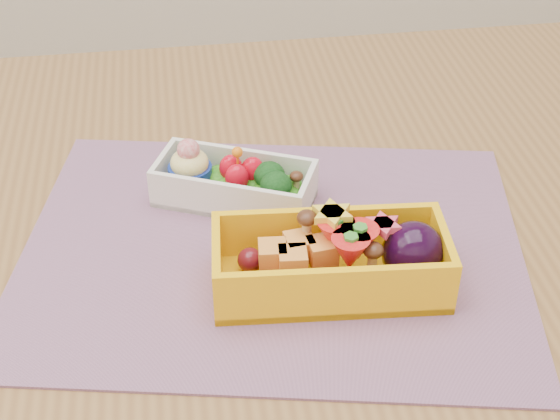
{
  "coord_description": "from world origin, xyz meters",
  "views": [
    {
      "loc": [
        -0.06,
        -0.59,
        1.22
      ],
      "look_at": [
        0.02,
        -0.02,
        0.79
      ],
      "focal_mm": 52.37,
      "sensor_mm": 36.0,
      "label": 1
    }
  ],
  "objects": [
    {
      "name": "placemat",
      "position": [
        0.01,
        -0.03,
        0.75
      ],
      "size": [
        0.5,
        0.42,
        0.0
      ],
      "primitive_type": "cube",
      "rotation": [
        0.0,
        0.0,
        -0.2
      ],
      "color": "#9C6B8B",
      "rests_on": "table"
    },
    {
      "name": "bento_yellow",
      "position": [
        0.06,
        -0.08,
        0.78
      ],
      "size": [
        0.2,
        0.1,
        0.06
      ],
      "rotation": [
        0.0,
        0.0,
        -0.08
      ],
      "color": "yellow",
      "rests_on": "placemat"
    },
    {
      "name": "table",
      "position": [
        0.0,
        0.0,
        0.65
      ],
      "size": [
        1.2,
        0.8,
        0.75
      ],
      "color": "brown",
      "rests_on": "ground"
    },
    {
      "name": "bento_white",
      "position": [
        -0.02,
        0.05,
        0.77
      ],
      "size": [
        0.16,
        0.12,
        0.06
      ],
      "rotation": [
        0.0,
        0.0,
        -0.42
      ],
      "color": "white",
      "rests_on": "placemat"
    }
  ]
}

